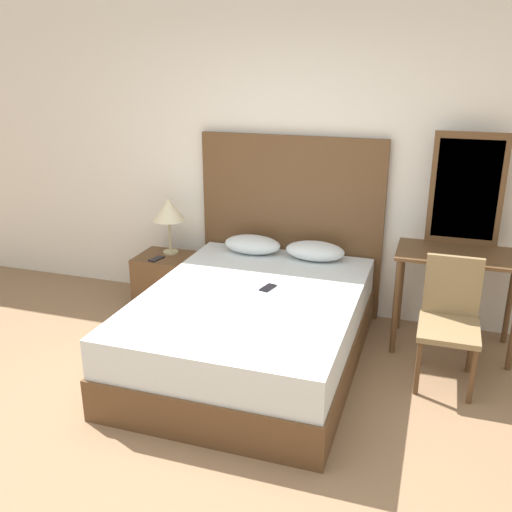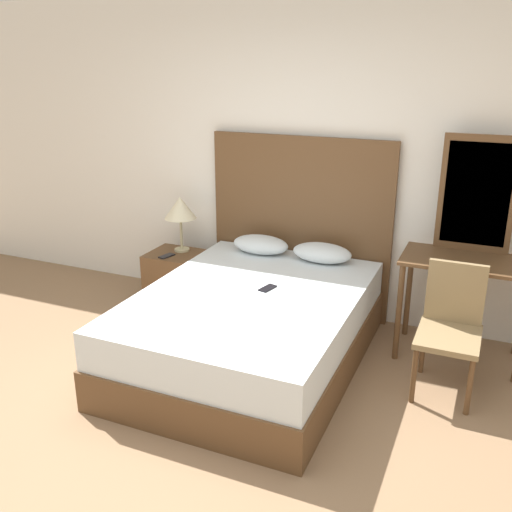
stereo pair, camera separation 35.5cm
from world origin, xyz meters
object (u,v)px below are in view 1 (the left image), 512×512
at_px(phone_on_bed, 268,288).
at_px(phone_on_nightstand, 156,259).
at_px(table_lamp, 169,211).
at_px(chair, 450,315).
at_px(bed, 252,329).
at_px(vanity_desk, 458,271).
at_px(nightstand, 166,281).

bearing_deg(phone_on_bed, phone_on_nightstand, 157.00).
bearing_deg(table_lamp, phone_on_bed, -31.43).
distance_m(phone_on_bed, phone_on_nightstand, 1.29).
height_order(table_lamp, chair, table_lamp).
relative_size(bed, vanity_desk, 2.25).
bearing_deg(phone_on_bed, vanity_desk, 24.17).
bearing_deg(table_lamp, chair, -13.26).
relative_size(bed, nightstand, 4.23).
xyz_separation_m(bed, nightstand, (-1.08, 0.73, -0.04)).
xyz_separation_m(nightstand, table_lamp, (0.02, 0.09, 0.64)).
relative_size(bed, table_lamp, 4.08).
bearing_deg(vanity_desk, chair, -94.33).
height_order(table_lamp, phone_on_nightstand, table_lamp).
bearing_deg(nightstand, table_lamp, 77.15).
xyz_separation_m(bed, vanity_desk, (1.41, 0.72, 0.37)).
distance_m(bed, chair, 1.42).
bearing_deg(phone_on_nightstand, chair, -8.70).
bearing_deg(phone_on_bed, bed, -125.61).
xyz_separation_m(phone_on_bed, nightstand, (-1.16, 0.61, -0.33)).
bearing_deg(bed, table_lamp, 142.22).
relative_size(table_lamp, chair, 0.58).
xyz_separation_m(nightstand, vanity_desk, (2.49, -0.02, 0.40)).
bearing_deg(table_lamp, vanity_desk, -2.40).
bearing_deg(nightstand, chair, -11.23).
distance_m(phone_on_nightstand, vanity_desk, 2.52).
height_order(phone_on_bed, nightstand, phone_on_bed).
xyz_separation_m(vanity_desk, chair, (-0.04, -0.47, -0.16)).
height_order(table_lamp, vanity_desk, table_lamp).
bearing_deg(phone_on_bed, nightstand, 152.24).
bearing_deg(phone_on_nightstand, phone_on_bed, -23.00).
height_order(nightstand, phone_on_nightstand, phone_on_nightstand).
relative_size(phone_on_bed, chair, 0.18).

